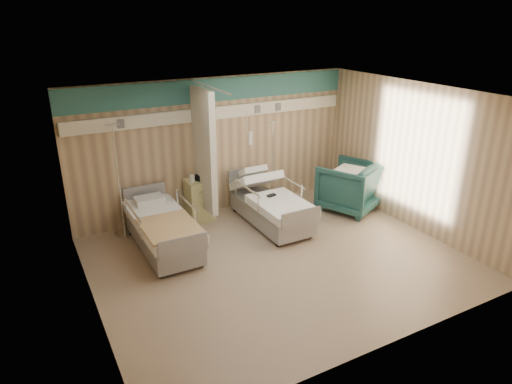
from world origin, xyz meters
TOP-DOWN VIEW (x-y plane):
  - ground at (0.00, 0.00)m, footprint 6.00×5.00m
  - room_walls at (-0.03, 0.25)m, footprint 6.04×5.04m
  - bed_right at (0.60, 1.30)m, footprint 1.00×2.16m
  - bed_left at (-1.60, 1.30)m, footprint 1.00×2.16m
  - bedside_cabinet at (-0.55, 2.20)m, footprint 0.50×0.48m
  - visitor_armchair at (2.45, 1.16)m, footprint 1.48×1.49m
  - waffle_blanket at (2.42, 1.16)m, footprint 0.76×0.73m
  - iv_stand_right at (1.10, 2.11)m, footprint 0.34×0.34m
  - iv_stand_left at (-2.08, 2.26)m, footprint 0.38×0.38m
  - call_remote at (0.57, 1.24)m, footprint 0.19×0.12m
  - tan_blanket at (-1.61, 0.84)m, footprint 0.88×1.11m
  - toiletry_bag at (-0.50, 2.20)m, footprint 0.26×0.22m
  - white_cup at (-0.69, 2.16)m, footprint 0.11×0.11m

SIDE VIEW (x-z plane):
  - ground at x=0.00m, z-range 0.00..0.00m
  - bed_right at x=0.60m, z-range 0.00..0.63m
  - bed_left at x=-1.60m, z-range 0.00..0.63m
  - iv_stand_right at x=1.10m, z-range -0.55..1.32m
  - bedside_cabinet at x=-0.55m, z-range 0.00..0.85m
  - iv_stand_left at x=-2.08m, z-range -0.63..1.51m
  - visitor_armchair at x=2.45m, z-range 0.00..1.03m
  - tan_blanket at x=-1.61m, z-range 0.63..0.67m
  - call_remote at x=0.57m, z-range 0.63..0.67m
  - toiletry_bag at x=-0.50m, z-range 0.85..0.97m
  - white_cup at x=-0.69m, z-range 0.85..0.99m
  - waffle_blanket at x=2.42m, z-range 1.03..1.10m
  - room_walls at x=-0.03m, z-range 0.45..3.27m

